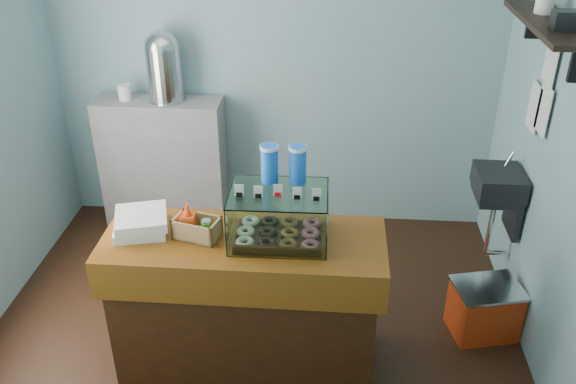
# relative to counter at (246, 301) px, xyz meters

# --- Properties ---
(ground) EXTENTS (3.50, 3.50, 0.00)m
(ground) POSITION_rel_counter_xyz_m (0.00, 0.25, -0.46)
(ground) COLOR black
(ground) RESTS_ON ground
(room_shell) EXTENTS (3.54, 3.04, 2.82)m
(room_shell) POSITION_rel_counter_xyz_m (0.03, 0.26, 1.25)
(room_shell) COLOR #79A6B1
(room_shell) RESTS_ON ground
(counter) EXTENTS (1.60, 0.60, 0.90)m
(counter) POSITION_rel_counter_xyz_m (0.00, 0.00, 0.00)
(counter) COLOR #3C1C0B
(counter) RESTS_ON ground
(back_shelf) EXTENTS (1.00, 0.32, 1.10)m
(back_shelf) POSITION_rel_counter_xyz_m (-0.90, 1.57, 0.09)
(back_shelf) COLOR gray
(back_shelf) RESTS_ON ground
(display_case) EXTENTS (0.55, 0.41, 0.52)m
(display_case) POSITION_rel_counter_xyz_m (0.20, 0.06, 0.61)
(display_case) COLOR black
(display_case) RESTS_ON counter
(condiment_crate) EXTENTS (0.28, 0.21, 0.20)m
(condiment_crate) POSITION_rel_counter_xyz_m (-0.27, 0.01, 0.51)
(condiment_crate) COLOR tan
(condiment_crate) RESTS_ON counter
(pastry_boxes) EXTENTS (0.36, 0.35, 0.11)m
(pastry_boxes) POSITION_rel_counter_xyz_m (-0.59, 0.04, 0.50)
(pastry_boxes) COLOR white
(pastry_boxes) RESTS_ON counter
(coffee_urn) EXTENTS (0.30, 0.30, 0.55)m
(coffee_urn) POSITION_rel_counter_xyz_m (-0.82, 1.59, 0.93)
(coffee_urn) COLOR silver
(coffee_urn) RESTS_ON back_shelf
(red_cooler) EXTENTS (0.48, 0.41, 0.37)m
(red_cooler) POSITION_rel_counter_xyz_m (1.51, 0.37, -0.27)
(red_cooler) COLOR red
(red_cooler) RESTS_ON ground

